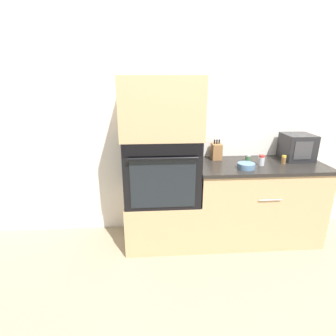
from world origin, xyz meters
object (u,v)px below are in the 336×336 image
object	(u,v)px
knife_block	(216,151)
bowl	(246,166)
microwave	(297,147)
condiment_jar_far	(284,160)
condiment_jar_near	(248,158)
wall_oven	(161,168)
condiment_jar_mid	(261,160)

from	to	relation	value
knife_block	bowl	bearing A→B (deg)	-58.82
microwave	condiment_jar_far	xyz separation A→B (m)	(-0.21, -0.14, -0.10)
condiment_jar_far	condiment_jar_near	bearing A→B (deg)	161.04
condiment_jar_far	bowl	bearing A→B (deg)	-164.34
wall_oven	bowl	size ratio (longest dim) A/B	4.34
bowl	condiment_jar_near	bearing A→B (deg)	65.92
wall_oven	condiment_jar_mid	bearing A→B (deg)	-3.13
condiment_jar_near	condiment_jar_far	xyz separation A→B (m)	(0.33, -0.11, 0.01)
microwave	knife_block	xyz separation A→B (m)	(-0.86, 0.08, -0.05)
condiment_jar_far	microwave	bearing A→B (deg)	34.38
wall_oven	microwave	distance (m)	1.48
microwave	condiment_jar_near	world-z (taller)	microwave
condiment_jar_mid	wall_oven	bearing A→B (deg)	176.87
knife_block	condiment_jar_mid	world-z (taller)	knife_block
condiment_jar_mid	condiment_jar_far	bearing A→B (deg)	7.75
condiment_jar_near	microwave	bearing A→B (deg)	2.90
bowl	condiment_jar_far	xyz separation A→B (m)	(0.44, 0.12, 0.02)
microwave	condiment_jar_mid	world-z (taller)	microwave
bowl	condiment_jar_far	bearing A→B (deg)	15.66
knife_block	condiment_jar_mid	distance (m)	0.48
knife_block	condiment_jar_far	xyz separation A→B (m)	(0.65, -0.23, -0.04)
wall_oven	knife_block	size ratio (longest dim) A/B	3.38
knife_block	condiment_jar_far	world-z (taller)	knife_block
bowl	condiment_jar_mid	world-z (taller)	condiment_jar_mid
microwave	knife_block	world-z (taller)	microwave
wall_oven	condiment_jar_far	world-z (taller)	wall_oven
condiment_jar_far	knife_block	bearing A→B (deg)	160.80
wall_oven	bowl	world-z (taller)	wall_oven
wall_oven	bowl	distance (m)	0.83
wall_oven	condiment_jar_near	xyz separation A→B (m)	(0.93, 0.09, 0.06)
condiment_jar_near	condiment_jar_mid	size ratio (longest dim) A/B	0.65
bowl	microwave	bearing A→B (deg)	22.29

